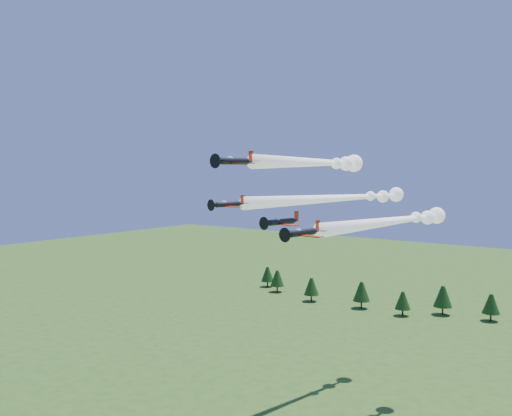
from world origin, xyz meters
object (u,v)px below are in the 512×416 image
Objects in this scene: plane_left at (342,198)px; plane_right at (395,221)px; plane_lead at (318,162)px; plane_slot at (281,222)px.

plane_right is at bearing -16.03° from plane_left.
plane_lead is 0.81× the size of plane_right.
plane_lead is 20.18m from plane_left.
plane_lead is 15.11m from plane_slot.
plane_slot is at bearing -74.58° from plane_left.
plane_right is 24.47m from plane_slot.
plane_right is at bearing 65.48° from plane_slot.
plane_right is (16.30, -8.01, -3.70)m from plane_left.
plane_slot reaches higher than plane_right.
plane_right is (11.95, 10.08, -11.52)m from plane_lead.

